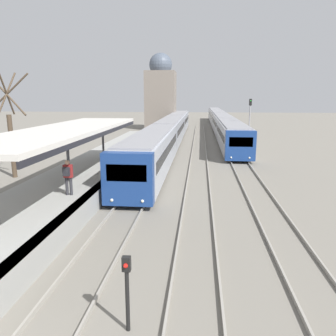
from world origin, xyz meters
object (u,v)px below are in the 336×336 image
object	(u,v)px
train_far	(220,120)
signal_mast_far	(250,118)
train_near	(171,130)
signal_post_near	(127,286)
person_on_platform	(68,175)

from	to	relation	value
train_far	signal_mast_far	bearing A→B (deg)	-84.50
train_near	train_far	world-z (taller)	train_near
train_far	signal_mast_far	size ratio (longest dim) A/B	11.09
signal_post_near	signal_mast_far	bearing A→B (deg)	76.79
signal_post_near	signal_mast_far	xyz separation A→B (m)	(7.02, 29.90, 2.15)
signal_mast_far	person_on_platform	bearing A→B (deg)	-117.03
person_on_platform	signal_mast_far	xyz separation A→B (m)	(11.45, 22.44, 1.33)
person_on_platform	signal_mast_far	distance (m)	25.23
person_on_platform	train_near	xyz separation A→B (m)	(2.58, 24.92, -0.33)
train_near	signal_post_near	bearing A→B (deg)	-86.73
train_far	signal_post_near	xyz separation A→B (m)	(-5.05, -50.28, -0.43)
train_near	signal_mast_far	distance (m)	9.36
train_near	signal_post_near	size ratio (longest dim) A/B	24.85
person_on_platform	signal_mast_far	bearing A→B (deg)	62.97
person_on_platform	train_near	world-z (taller)	train_near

